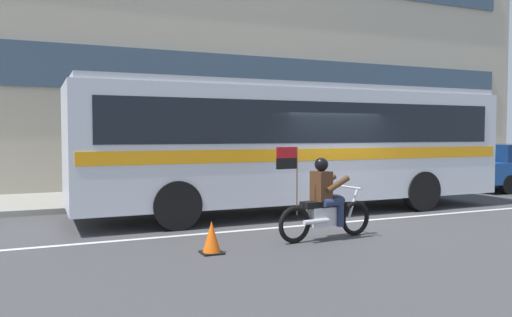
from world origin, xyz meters
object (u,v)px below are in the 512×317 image
(motorcycle_with_rider, at_px, (325,205))
(traffic_cone, at_px, (212,238))
(fire_hydrant, at_px, (157,185))
(transit_bus, at_px, (296,139))

(motorcycle_with_rider, height_order, traffic_cone, motorcycle_with_rider)
(motorcycle_with_rider, relative_size, fire_hydrant, 2.92)
(fire_hydrant, bearing_deg, traffic_cone, -94.65)
(motorcycle_with_rider, relative_size, traffic_cone, 3.98)
(fire_hydrant, height_order, traffic_cone, fire_hydrant)
(motorcycle_with_rider, height_order, fire_hydrant, motorcycle_with_rider)
(transit_bus, height_order, fire_hydrant, transit_bus)
(transit_bus, relative_size, fire_hydrant, 14.85)
(transit_bus, bearing_deg, motorcycle_with_rider, -108.82)
(transit_bus, height_order, traffic_cone, transit_bus)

